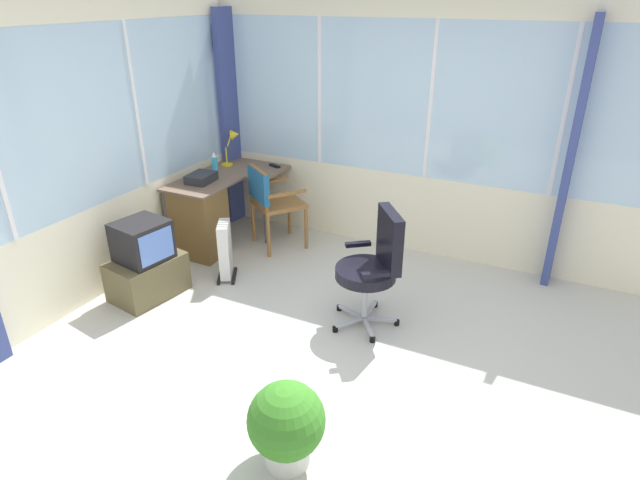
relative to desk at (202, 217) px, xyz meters
The scene contains 15 objects.
ground 2.38m from the desk, 117.97° to the right, with size 5.26×5.77×0.06m, color beige.
north_window_panel 1.43m from the desk, 162.53° to the left, with size 4.26×0.07×2.52m.
east_window_panel 2.47m from the desk, 62.80° to the right, with size 0.07×4.77×2.52m.
curtain_corner 1.25m from the desk, 13.01° to the left, with size 0.29×0.07×2.42m, color #3B4786.
curtain_east_far 3.61m from the desk, 73.78° to the right, with size 0.29×0.07×2.42m, color #3B4786.
desk is the anchor object (origin of this frame).
desk_lamp 0.98m from the desk, ahead, with size 0.24×0.20×0.40m.
tv_remote 1.03m from the desk, 23.65° to the right, with size 0.04×0.15×0.02m, color black.
spray_bottle 0.66m from the desk, 15.83° to the left, with size 0.06×0.06×0.22m.
paper_tray 0.41m from the desk, 19.69° to the left, with size 0.30×0.23×0.09m, color #27292C.
wooden_armchair 0.73m from the desk, 54.03° to the right, with size 0.67×0.67×0.91m.
office_chair 2.17m from the desk, 102.29° to the right, with size 0.61×0.60×1.01m.
tv_on_stand 0.96m from the desk, behind, with size 0.71×0.54×0.73m.
space_heater 0.64m from the desk, 122.81° to the right, with size 0.37×0.30×0.58m.
potted_plant 3.02m from the desk, 133.48° to the right, with size 0.46×0.46×0.55m.
Camera 1 is at (-2.97, -1.31, 2.56)m, focal length 29.65 mm.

